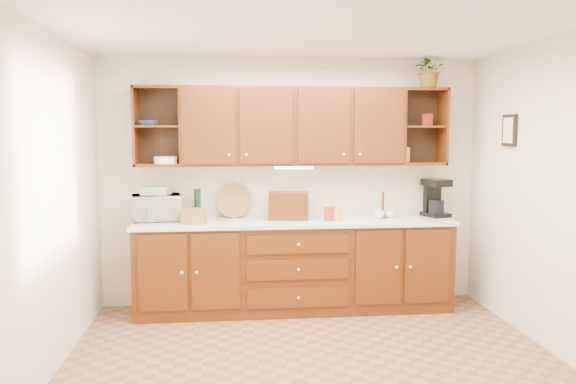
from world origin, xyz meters
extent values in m
plane|color=olive|center=(0.00, 0.00, 0.00)|extent=(4.00, 4.00, 0.00)
plane|color=white|center=(0.00, 0.00, 2.60)|extent=(4.00, 4.00, 0.00)
plane|color=beige|center=(0.00, 1.75, 1.30)|extent=(4.00, 0.00, 4.00)
plane|color=beige|center=(-2.00, 0.00, 1.30)|extent=(0.00, 3.50, 3.50)
plane|color=beige|center=(2.00, 0.00, 1.30)|extent=(0.00, 3.50, 3.50)
cube|color=#3B1906|center=(0.00, 1.45, 0.45)|extent=(3.20, 0.60, 0.90)
cube|color=silver|center=(0.00, 1.44, 0.92)|extent=(3.24, 0.64, 0.04)
cube|color=#3B1906|center=(0.00, 1.58, 1.89)|extent=(2.30, 0.33, 0.80)
cube|color=black|center=(-1.38, 1.74, 1.89)|extent=(0.45, 0.02, 0.80)
cube|color=black|center=(1.38, 1.74, 1.89)|extent=(0.45, 0.02, 0.80)
cube|color=#3B1906|center=(-1.38, 1.58, 1.89)|extent=(0.43, 0.30, 0.02)
cube|color=#3B1906|center=(1.38, 1.58, 1.89)|extent=(0.43, 0.30, 0.02)
cube|color=#3B1906|center=(1.38, 1.58, 2.27)|extent=(0.45, 0.33, 0.03)
cube|color=white|center=(0.00, 1.53, 1.47)|extent=(0.40, 0.05, 0.02)
cube|color=black|center=(1.98, 0.90, 1.85)|extent=(0.03, 0.24, 0.30)
cylinder|color=#9F6E42|center=(-1.02, 1.34, 1.01)|extent=(0.33, 0.33, 0.14)
imported|color=beige|center=(-1.40, 1.56, 1.07)|extent=(0.52, 0.40, 0.26)
cube|color=#D4D966|center=(-1.40, 1.56, 1.24)|extent=(0.30, 0.25, 0.08)
cylinder|color=black|center=(-0.99, 1.62, 1.10)|extent=(0.09, 0.09, 0.32)
cylinder|color=#9F6E42|center=(-0.62, 1.68, 0.95)|extent=(0.37, 0.13, 0.36)
cube|color=#3B1906|center=(-0.05, 1.51, 1.08)|extent=(0.43, 0.31, 0.28)
cylinder|color=#3B1906|center=(0.94, 1.52, 1.08)|extent=(0.02, 0.02, 0.27)
cylinder|color=#3B1906|center=(0.94, 1.52, 0.95)|extent=(0.11, 0.11, 0.01)
imported|color=white|center=(1.01, 1.49, 0.98)|extent=(0.13, 0.13, 0.08)
imported|color=white|center=(0.92, 1.59, 0.98)|extent=(0.13, 0.13, 0.08)
imported|color=white|center=(0.89, 1.47, 0.98)|extent=(0.13, 0.13, 0.08)
cylinder|color=maroon|center=(0.35, 1.39, 1.01)|extent=(0.14, 0.14, 0.14)
cylinder|color=white|center=(0.33, 1.49, 1.02)|extent=(0.09, 0.09, 0.16)
cylinder|color=gold|center=(0.42, 1.33, 1.00)|extent=(0.10, 0.10, 0.12)
cube|color=black|center=(1.52, 1.54, 0.96)|extent=(0.28, 0.33, 0.04)
cube|color=black|center=(1.52, 1.64, 1.13)|extent=(0.20, 0.12, 0.34)
cube|color=black|center=(1.52, 1.54, 1.30)|extent=(0.28, 0.33, 0.07)
cylinder|color=black|center=(1.52, 1.51, 1.05)|extent=(0.20, 0.20, 0.15)
imported|color=#283B93|center=(-1.46, 1.55, 1.92)|extent=(0.24, 0.24, 0.05)
cylinder|color=white|center=(-1.29, 1.55, 1.56)|extent=(0.30, 0.30, 0.07)
cube|color=gold|center=(1.18, 1.58, 1.60)|extent=(0.09, 0.07, 0.15)
cube|color=maroon|center=(1.42, 1.56, 1.96)|extent=(0.10, 0.10, 0.12)
imported|color=#999999|center=(1.41, 1.53, 2.48)|extent=(0.42, 0.39, 0.37)
camera|label=1|loc=(-0.66, -4.18, 1.83)|focal=35.00mm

